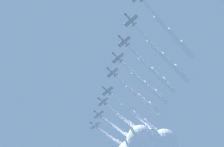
{
  "coord_description": "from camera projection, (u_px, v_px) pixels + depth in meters",
  "views": [
    {
      "loc": [
        87.02,
        -154.69,
        19.22
      ],
      "look_at": [
        0.0,
        0.0,
        173.27
      ],
      "focal_mm": 59.87,
      "sensor_mm": 36.0,
      "label": 1
    }
  ],
  "objects": [
    {
      "name": "jet_trail_port",
      "position": [
        132.0,
        138.0,
        295.29
      ],
      "size": [
        15.32,
        69.94,
        4.52
      ],
      "color": "#9EA3AD"
    },
    {
      "name": "cloud_puff",
      "position": [
        145.0,
        147.0,
        276.51
      ],
      "size": [
        49.43,
        35.21,
        33.99
      ],
      "color": "white"
    },
    {
      "name": "jet_lead",
      "position": [
        175.0,
        37.0,
        211.58
      ],
      "size": [
        14.15,
        62.85,
        4.48
      ],
      "color": "#9EA3AD"
    },
    {
      "name": "jet_starboard_outer",
      "position": [
        135.0,
        127.0,
        283.43
      ],
      "size": [
        14.13,
        68.29,
        4.56
      ],
      "color": "#9EA3AD"
    },
    {
      "name": "jet_port_outer",
      "position": [
        140.0,
        117.0,
        269.02
      ],
      "size": [
        14.17,
        65.26,
        4.49
      ],
      "color": "#9EA3AD"
    },
    {
      "name": "jet_starboard_inner",
      "position": [
        158.0,
        75.0,
        233.27
      ],
      "size": [
        13.61,
        62.57,
        4.53
      ],
      "color": "#9EA3AD"
    },
    {
      "name": "jet_port_mid",
      "position": [
        150.0,
        88.0,
        245.1
      ],
      "size": [
        13.83,
        61.21,
        4.54
      ],
      "color": "#9EA3AD"
    },
    {
      "name": "jet_trail_starboard",
      "position": [
        122.0,
        145.0,
        303.37
      ],
      "size": [
        13.86,
        60.72,
        4.48
      ],
      "color": "#9EA3AD"
    },
    {
      "name": "jet_port_inner",
      "position": [
        169.0,
        62.0,
        224.41
      ],
      "size": [
        14.43,
        68.55,
        4.49
      ],
      "color": "#9EA3AD"
    },
    {
      "name": "jet_starboard_mid",
      "position": [
        144.0,
        100.0,
        258.22
      ],
      "size": [
        14.0,
        62.53,
        4.49
      ],
      "color": "#9EA3AD"
    }
  ]
}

